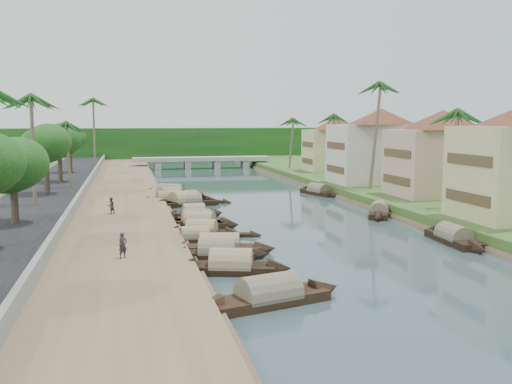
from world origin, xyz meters
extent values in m
plane|color=#32454B|center=(0.00, 0.00, 0.00)|extent=(220.00, 220.00, 0.00)
cube|color=brown|center=(-16.00, 20.00, 0.40)|extent=(10.00, 180.00, 0.80)
cube|color=#2C4A1D|center=(19.00, 20.00, 0.60)|extent=(16.00, 180.00, 1.20)
cube|color=black|center=(-24.50, 20.00, 0.70)|extent=(8.00, 180.00, 1.40)
cube|color=slate|center=(-20.20, 20.00, 1.35)|extent=(0.40, 180.00, 1.10)
cube|color=#153C10|center=(0.00, 95.00, 4.00)|extent=(120.00, 4.00, 8.00)
cube|color=#153C10|center=(0.00, 100.00, 4.00)|extent=(120.00, 4.00, 8.00)
cube|color=#153C10|center=(0.00, 105.00, 4.00)|extent=(120.00, 4.00, 8.00)
cube|color=gray|center=(0.00, 72.00, 2.00)|extent=(28.00, 4.00, 0.80)
cube|color=gray|center=(-9.00, 72.00, 0.90)|extent=(1.20, 3.50, 1.80)
cube|color=gray|center=(-3.00, 72.00, 0.90)|extent=(1.20, 3.50, 1.80)
cube|color=gray|center=(3.00, 72.00, 0.90)|extent=(1.20, 3.50, 1.80)
cube|color=gray|center=(9.00, 72.00, 0.90)|extent=(1.20, 3.50, 1.80)
cube|color=#4E3B24|center=(12.95, -2.00, 3.20)|extent=(0.10, 6.40, 0.90)
cube|color=#4E3B24|center=(12.95, -2.00, 6.40)|extent=(0.10, 6.40, 0.90)
cube|color=tan|center=(20.00, 14.00, 4.95)|extent=(11.00, 8.00, 7.50)
pyramid|color=brown|center=(20.00, 14.00, 9.80)|extent=(14.11, 14.11, 2.20)
cube|color=#4E3B24|center=(14.45, 14.00, 3.08)|extent=(0.10, 6.40, 0.90)
cube|color=#4E3B24|center=(14.45, 14.00, 6.08)|extent=(0.10, 6.40, 0.90)
cube|color=beige|center=(19.00, 28.00, 5.20)|extent=(13.00, 8.00, 8.00)
pyramid|color=brown|center=(19.00, 28.00, 10.30)|extent=(15.59, 15.59, 2.20)
cube|color=#4E3B24|center=(12.45, 28.00, 3.20)|extent=(0.10, 6.40, 0.90)
cube|color=#4E3B24|center=(12.45, 28.00, 6.40)|extent=(0.10, 6.40, 0.90)
cube|color=beige|center=(20.00, 48.00, 4.70)|extent=(10.00, 7.00, 7.00)
pyramid|color=brown|center=(20.00, 48.00, 9.30)|extent=(12.62, 12.62, 2.20)
cube|color=#4E3B24|center=(14.95, 48.00, 2.95)|extent=(0.10, 5.60, 0.90)
cube|color=#4E3B24|center=(14.95, 48.00, 5.75)|extent=(0.10, 5.60, 0.90)
cube|color=black|center=(-7.94, -16.42, 0.20)|extent=(6.90, 3.81, 0.70)
cone|color=black|center=(-4.43, -15.40, 0.28)|extent=(2.33, 2.30, 2.06)
cone|color=black|center=(-11.45, -17.44, 0.28)|extent=(2.33, 2.30, 2.06)
cylinder|color=#6F6653|center=(-7.94, -16.42, 0.58)|extent=(5.43, 3.45, 2.13)
cube|color=black|center=(-8.73, -9.71, 0.20)|extent=(5.96, 3.50, 0.70)
cone|color=black|center=(-5.73, -10.59, 0.28)|extent=(2.08, 2.19, 1.98)
cone|color=black|center=(-11.72, -8.83, 0.28)|extent=(2.08, 2.19, 1.98)
cylinder|color=#9C9263|center=(-8.73, -9.71, 0.58)|extent=(4.71, 3.20, 2.08)
cube|color=black|center=(-8.57, -4.19, 0.20)|extent=(6.30, 3.07, 0.70)
cone|color=black|center=(-5.28, -4.86, 0.28)|extent=(2.04, 2.01, 1.89)
cone|color=black|center=(-11.86, -3.51, 0.28)|extent=(2.04, 2.01, 1.89)
cylinder|color=#9C9263|center=(-8.57, -4.19, 0.58)|extent=(4.92, 2.86, 1.96)
cube|color=black|center=(-9.02, -5.79, 0.20)|extent=(5.64, 2.95, 0.70)
cone|color=black|center=(-6.11, -6.50, 0.28)|extent=(1.87, 1.87, 1.72)
cone|color=black|center=(-11.93, -5.08, 0.28)|extent=(1.87, 1.87, 1.72)
cylinder|color=#6F6653|center=(-9.02, -5.79, 0.58)|extent=(4.42, 2.71, 1.79)
cube|color=black|center=(-9.89, -0.20, 0.20)|extent=(4.63, 1.77, 0.70)
cone|color=black|center=(-7.37, -0.33, 0.28)|extent=(1.39, 1.45, 1.54)
cone|color=black|center=(-12.42, -0.08, 0.28)|extent=(1.39, 1.45, 1.54)
cylinder|color=#9C9263|center=(-9.89, -0.20, 0.58)|extent=(3.56, 1.78, 1.61)
cube|color=black|center=(-9.12, 1.81, 0.20)|extent=(5.40, 3.63, 0.70)
cone|color=black|center=(-6.51, 0.80, 0.28)|extent=(2.02, 2.17, 1.91)
cone|color=black|center=(-11.73, 2.82, 0.28)|extent=(2.02, 2.17, 1.91)
cylinder|color=#9C9263|center=(-9.12, 1.81, 0.58)|extent=(4.32, 3.27, 2.02)
cube|color=black|center=(-8.70, 7.37, 0.20)|extent=(5.78, 4.46, 0.70)
cone|color=black|center=(-6.04, 5.85, 0.28)|extent=(2.29, 2.35, 1.96)
cone|color=black|center=(-11.37, 8.90, 0.28)|extent=(2.29, 2.35, 1.96)
cylinder|color=#6F6653|center=(-8.70, 7.37, 0.58)|extent=(4.69, 3.88, 2.06)
cube|color=black|center=(-8.66, 6.70, 0.20)|extent=(5.69, 3.87, 0.70)
cone|color=black|center=(-5.90, 5.42, 0.28)|extent=(2.08, 2.07, 1.73)
cone|color=black|center=(-11.42, 7.98, 0.28)|extent=(2.08, 2.07, 1.73)
cylinder|color=#9C9263|center=(-8.66, 6.70, 0.58)|extent=(4.55, 3.39, 1.79)
cube|color=black|center=(-8.57, 12.19, 0.20)|extent=(4.57, 2.07, 0.70)
cone|color=black|center=(-6.12, 12.42, 0.28)|extent=(1.44, 1.60, 1.63)
cone|color=black|center=(-11.02, 11.95, 0.28)|extent=(1.44, 1.60, 1.63)
cylinder|color=#9C9263|center=(-8.57, 12.19, 0.58)|extent=(3.53, 2.03, 1.72)
cube|color=black|center=(-8.23, 20.17, 0.20)|extent=(5.97, 2.29, 0.70)
cone|color=black|center=(-5.00, 20.49, 0.28)|extent=(1.80, 1.72, 1.75)
cone|color=black|center=(-11.45, 19.86, 0.28)|extent=(1.80, 1.72, 1.75)
cylinder|color=#6F6653|center=(-8.23, 20.17, 0.58)|extent=(4.61, 2.23, 1.81)
cube|color=black|center=(-10.35, 22.85, 0.20)|extent=(5.82, 2.62, 0.70)
cone|color=black|center=(-7.26, 23.30, 0.28)|extent=(1.84, 1.87, 1.84)
cone|color=black|center=(-13.44, 22.41, 0.28)|extent=(1.84, 1.87, 1.84)
cylinder|color=#9C9263|center=(-10.35, 22.85, 0.58)|extent=(4.52, 2.51, 1.91)
cube|color=black|center=(-8.72, 20.50, 0.20)|extent=(6.73, 5.01, 0.70)
cone|color=black|center=(-5.56, 22.21, 0.28)|extent=(2.60, 2.64, 2.20)
cone|color=black|center=(-11.87, 18.80, 0.28)|extent=(2.60, 2.64, 2.20)
cylinder|color=#9C9263|center=(-8.72, 20.50, 0.58)|extent=(5.43, 4.37, 2.30)
cube|color=black|center=(-9.51, 29.86, 0.20)|extent=(6.94, 4.96, 0.70)
cone|color=black|center=(-6.16, 28.04, 0.28)|extent=(2.52, 2.44, 1.94)
cone|color=black|center=(-12.86, 31.69, 0.28)|extent=(2.52, 2.44, 1.94)
cylinder|color=#6F6653|center=(-9.51, 29.86, 0.58)|extent=(5.56, 4.25, 1.99)
cube|color=black|center=(-9.48, 27.71, 0.20)|extent=(4.85, 1.80, 0.70)
cone|color=black|center=(-6.84, 27.57, 0.28)|extent=(1.45, 1.47, 1.55)
cone|color=black|center=(-12.13, 27.85, 0.28)|extent=(1.45, 1.47, 1.55)
cylinder|color=#9C9263|center=(-9.48, 27.71, 0.58)|extent=(3.72, 1.80, 1.61)
cube|color=black|center=(10.12, -4.79, 0.20)|extent=(2.21, 6.59, 0.70)
cone|color=black|center=(10.32, -1.19, 0.28)|extent=(1.76, 1.93, 1.87)
cone|color=black|center=(9.91, -8.39, 0.28)|extent=(1.76, 1.93, 1.87)
cylinder|color=#6F6653|center=(10.12, -4.79, 0.58)|extent=(2.20, 5.06, 1.92)
cube|color=black|center=(10.00, 8.71, 0.20)|extent=(4.28, 6.00, 0.70)
cone|color=black|center=(11.47, 11.58, 0.28)|extent=(2.23, 2.24, 1.84)
cone|color=black|center=(8.54, 5.85, 0.28)|extent=(2.23, 2.24, 1.84)
cylinder|color=#6F6653|center=(10.00, 8.71, 0.58)|extent=(3.72, 4.82, 1.91)
cube|color=black|center=(9.64, 26.49, 0.20)|extent=(3.53, 6.56, 0.70)
cone|color=black|center=(8.64, 29.85, 0.28)|extent=(2.07, 2.18, 1.83)
cone|color=black|center=(10.63, 23.13, 0.28)|extent=(2.07, 2.18, 1.83)
cylinder|color=#6F6653|center=(9.64, 26.49, 0.58)|extent=(3.17, 5.15, 1.88)
cube|color=black|center=(-6.81, 1.80, 0.10)|extent=(4.16, 1.82, 0.35)
cone|color=black|center=(-4.59, 1.27, 0.10)|extent=(1.20, 1.11, 0.90)
cone|color=black|center=(-9.03, 2.34, 0.10)|extent=(1.20, 1.11, 0.90)
cube|color=black|center=(-5.68, 22.57, 0.10)|extent=(4.32, 3.09, 0.35)
cone|color=black|center=(-3.51, 21.26, 0.10)|extent=(1.43, 1.35, 0.90)
cone|color=black|center=(-7.84, 23.87, 0.10)|extent=(1.43, 1.35, 0.90)
cylinder|color=#76684E|center=(16.00, 5.12, 5.95)|extent=(0.69, 0.36, 9.51)
sphere|color=#1A4C19|center=(16.00, 5.12, 10.51)|extent=(3.20, 3.20, 3.20)
cylinder|color=#76684E|center=(15.00, 21.69, 7.85)|extent=(1.47, 0.36, 13.28)
sphere|color=#1A4C19|center=(15.00, 21.69, 14.23)|extent=(3.20, 3.20, 3.20)
cylinder|color=#76684E|center=(16.00, 38.47, 5.93)|extent=(0.47, 0.36, 9.47)
sphere|color=#1A4C19|center=(16.00, 38.47, 10.48)|extent=(3.20, 3.20, 3.20)
cylinder|color=#76684E|center=(-24.00, 14.66, 6.79)|extent=(0.44, 0.36, 10.78)
sphere|color=#1A4C19|center=(-24.00, 14.66, 11.96)|extent=(3.20, 3.20, 3.20)
cylinder|color=#76684E|center=(-22.00, 29.23, 5.43)|extent=(0.69, 0.36, 8.07)
sphere|color=#1A4C19|center=(-22.00, 29.23, 9.31)|extent=(3.20, 3.20, 3.20)
cylinder|color=#76684E|center=(14.00, 55.14, 5.67)|extent=(1.09, 0.36, 8.95)
sphere|color=#1A4C19|center=(14.00, 55.14, 9.97)|extent=(3.20, 3.20, 3.20)
cylinder|color=#76684E|center=(-20.50, 59.24, 7.52)|extent=(0.39, 0.36, 12.24)
sphere|color=#1A4C19|center=(-20.50, 59.24, 13.39)|extent=(3.20, 3.20, 3.20)
cylinder|color=#4C3E2B|center=(-24.00, 4.24, 2.97)|extent=(0.60, 0.60, 3.21)
ellipsoid|color=#153C10|center=(-24.00, 4.24, 6.04)|extent=(5.02, 5.02, 4.13)
cylinder|color=#4C3E2B|center=(-24.00, 23.81, 3.30)|extent=(0.60, 0.60, 3.89)
ellipsoid|color=#153C10|center=(-24.00, 23.81, 7.02)|extent=(5.06, 5.06, 4.16)
cylinder|color=#4C3E2B|center=(-24.00, 37.32, 3.27)|extent=(0.60, 0.60, 3.82)
ellipsoid|color=#153C10|center=(-24.00, 37.32, 6.92)|extent=(5.38, 5.38, 4.43)
cylinder|color=#4C3E2B|center=(-24.00, 52.20, 3.19)|extent=(0.60, 0.60, 3.66)
ellipsoid|color=#153C10|center=(-24.00, 52.20, 6.69)|extent=(4.62, 4.62, 3.80)
cylinder|color=#4C3E2B|center=(24.00, 29.94, 2.77)|extent=(0.60, 0.60, 3.20)
ellipsoid|color=#153C10|center=(24.00, 29.94, 5.83)|extent=(4.94, 4.94, 4.06)
imported|color=#25232A|center=(-15.44, -7.54, 1.64)|extent=(0.73, 0.67, 1.68)
imported|color=#383527|center=(-16.65, 11.07, 1.60)|extent=(0.98, 0.96, 1.59)
camera|label=1|loc=(-15.03, -44.61, 9.57)|focal=40.00mm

